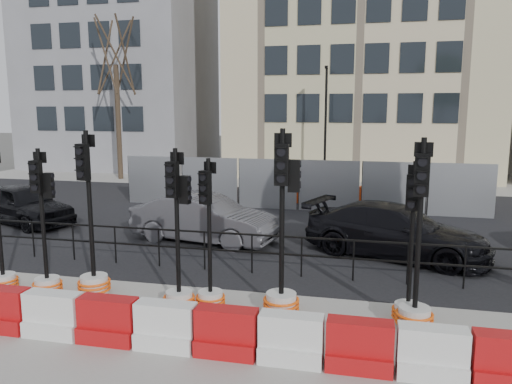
% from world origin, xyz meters
% --- Properties ---
extents(ground, '(120.00, 120.00, 0.00)m').
position_xyz_m(ground, '(0.00, 0.00, 0.00)').
color(ground, '#51514C').
rests_on(ground, ground).
extents(sidewalk_near, '(40.00, 6.00, 0.02)m').
position_xyz_m(sidewalk_near, '(0.00, -3.00, 0.01)').
color(sidewalk_near, gray).
rests_on(sidewalk_near, ground).
extents(road, '(40.00, 14.00, 0.03)m').
position_xyz_m(road, '(0.00, 7.00, 0.01)').
color(road, black).
rests_on(road, ground).
extents(sidewalk_far, '(40.00, 4.00, 0.02)m').
position_xyz_m(sidewalk_far, '(0.00, 16.00, 0.01)').
color(sidewalk_far, gray).
rests_on(sidewalk_far, ground).
extents(building_grey, '(11.00, 9.06, 14.00)m').
position_xyz_m(building_grey, '(-14.00, 21.99, 7.00)').
color(building_grey, gray).
rests_on(building_grey, ground).
extents(building_cream, '(15.00, 10.06, 18.00)m').
position_xyz_m(building_cream, '(2.00, 21.99, 9.00)').
color(building_cream, beige).
rests_on(building_cream, ground).
extents(kerb_railing, '(18.00, 0.04, 1.00)m').
position_xyz_m(kerb_railing, '(0.00, 1.20, 0.69)').
color(kerb_railing, black).
rests_on(kerb_railing, ground).
extents(heras_fencing, '(14.33, 1.72, 2.00)m').
position_xyz_m(heras_fencing, '(-0.49, 9.71, 0.71)').
color(heras_fencing, '#909398').
rests_on(heras_fencing, ground).
extents(lamp_post_far, '(0.12, 0.56, 6.00)m').
position_xyz_m(lamp_post_far, '(0.50, 14.98, 3.22)').
color(lamp_post_far, black).
rests_on(lamp_post_far, ground).
extents(tree_bare_far, '(2.00, 2.00, 9.00)m').
position_xyz_m(tree_bare_far, '(-11.00, 15.50, 6.65)').
color(tree_bare_far, '#473828').
rests_on(tree_bare_far, ground).
extents(barrier_row, '(12.55, 0.50, 0.80)m').
position_xyz_m(barrier_row, '(-0.00, -2.80, 0.37)').
color(barrier_row, red).
rests_on(barrier_row, ground).
extents(traffic_signal_a, '(0.62, 0.62, 3.13)m').
position_xyz_m(traffic_signal_a, '(-5.06, -1.11, 0.65)').
color(traffic_signal_a, silver).
rests_on(traffic_signal_a, ground).
extents(traffic_signal_b, '(0.62, 0.62, 3.15)m').
position_xyz_m(traffic_signal_b, '(-3.96, -1.11, 0.75)').
color(traffic_signal_b, silver).
rests_on(traffic_signal_b, ground).
extents(traffic_signal_c, '(0.69, 0.69, 3.52)m').
position_xyz_m(traffic_signal_c, '(-3.00, -0.87, 0.73)').
color(traffic_signal_c, silver).
rests_on(traffic_signal_c, ground).
extents(traffic_signal_d, '(0.63, 0.63, 3.22)m').
position_xyz_m(traffic_signal_d, '(-0.90, -1.26, 0.77)').
color(traffic_signal_d, silver).
rests_on(traffic_signal_d, ground).
extents(traffic_signal_e, '(0.60, 0.60, 3.03)m').
position_xyz_m(traffic_signal_e, '(-0.33, -1.05, 0.62)').
color(traffic_signal_e, silver).
rests_on(traffic_signal_e, ground).
extents(traffic_signal_f, '(0.71, 0.71, 3.60)m').
position_xyz_m(traffic_signal_f, '(1.11, -1.01, 0.86)').
color(traffic_signal_f, silver).
rests_on(traffic_signal_f, ground).
extents(traffic_signal_g, '(0.68, 0.68, 3.47)m').
position_xyz_m(traffic_signal_g, '(3.57, -1.12, 0.72)').
color(traffic_signal_g, silver).
rests_on(traffic_signal_g, ground).
extents(traffic_signal_h, '(0.60, 0.60, 3.04)m').
position_xyz_m(traffic_signal_h, '(3.47, -0.84, 0.63)').
color(traffic_signal_h, silver).
rests_on(traffic_signal_h, ground).
extents(car_a, '(4.47, 5.24, 1.40)m').
position_xyz_m(car_a, '(-8.85, 4.58, 0.70)').
color(car_a, black).
rests_on(car_a, ground).
extents(car_b, '(3.04, 4.90, 1.44)m').
position_xyz_m(car_b, '(-2.07, 3.74, 0.72)').
color(car_b, '#4A4A4F').
rests_on(car_b, ground).
extents(car_c, '(5.11, 6.16, 1.42)m').
position_xyz_m(car_c, '(3.44, 3.45, 0.71)').
color(car_c, black).
rests_on(car_c, ground).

